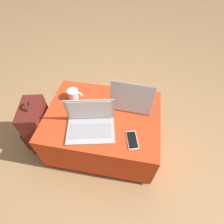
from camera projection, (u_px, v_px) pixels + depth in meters
ground_plane at (104, 142)px, 1.70m from camera, size 14.00×14.00×0.00m
ottoman at (104, 130)px, 1.53m from camera, size 0.90×0.67×0.43m
laptop_near at (90, 124)px, 1.25m from camera, size 0.38×0.29×0.24m
laptop_far at (132, 100)px, 1.40m from camera, size 0.34×0.25×0.24m
cell_phone at (132, 140)px, 1.22m from camera, size 0.11×0.16×0.01m
backpack at (38, 127)px, 1.53m from camera, size 0.26×0.31×0.56m
coffee_mug at (74, 94)px, 1.45m from camera, size 0.13×0.09×0.09m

